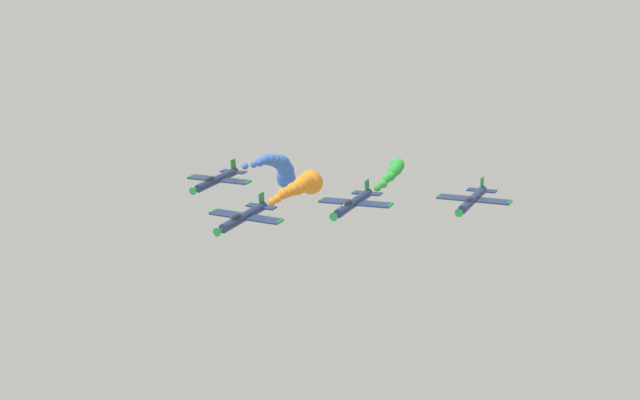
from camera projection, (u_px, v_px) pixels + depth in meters
name	position (u px, v px, depth m)	size (l,w,h in m)	color
airplane_lead	(243.00, 217.00, 95.75)	(9.57, 10.35, 2.33)	navy
smoke_trail_lead	(307.00, 183.00, 117.72)	(7.90, 23.58, 6.81)	orange
airplane_left_inner	(353.00, 203.00, 99.36)	(9.56, 10.35, 2.40)	navy
smoke_trail_left_inner	(393.00, 171.00, 114.17)	(3.87, 14.44, 2.23)	green
airplane_right_inner	(216.00, 180.00, 109.72)	(9.57, 10.35, 2.34)	navy
smoke_trail_right_inner	(283.00, 170.00, 138.11)	(10.94, 29.47, 12.74)	blue
airplane_left_outer	(472.00, 200.00, 102.79)	(9.56, 10.35, 2.35)	navy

